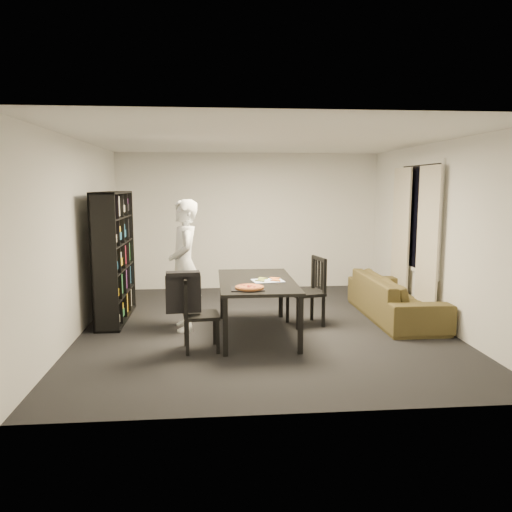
{
  "coord_description": "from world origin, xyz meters",
  "views": [
    {
      "loc": [
        -0.72,
        -6.84,
        1.99
      ],
      "look_at": [
        -0.13,
        -0.25,
        1.05
      ],
      "focal_mm": 35.0,
      "sensor_mm": 36.0,
      "label": 1
    }
  ],
  "objects": [
    {
      "name": "baking_tray",
      "position": [
        -0.29,
        -0.92,
        0.75
      ],
      "size": [
        0.4,
        0.32,
        0.01
      ],
      "primitive_type": "cube",
      "rotation": [
        0.0,
        0.0,
        -0.01
      ],
      "color": "black",
      "rests_on": "dining_table"
    },
    {
      "name": "window_pane",
      "position": [
        2.48,
        0.6,
        1.5
      ],
      "size": [
        0.02,
        1.4,
        1.6
      ],
      "primitive_type": "cube",
      "color": "black",
      "rests_on": "room"
    },
    {
      "name": "sofa",
      "position": [
        2.03,
        0.29,
        0.32
      ],
      "size": [
        0.85,
        2.18,
        0.64
      ],
      "primitive_type": "imported",
      "rotation": [
        0.0,
        0.0,
        1.57
      ],
      "color": "#3E3718",
      "rests_on": "room"
    },
    {
      "name": "window_frame",
      "position": [
        2.48,
        0.6,
        1.5
      ],
      "size": [
        0.03,
        1.52,
        1.72
      ],
      "primitive_type": "cube",
      "color": "white",
      "rests_on": "room"
    },
    {
      "name": "person",
      "position": [
        -1.1,
        -0.01,
        0.9
      ],
      "size": [
        0.54,
        0.72,
        1.8
      ],
      "primitive_type": "imported",
      "rotation": [
        0.0,
        0.0,
        -1.4
      ],
      "color": "white",
      "rests_on": "room"
    },
    {
      "name": "chair_left",
      "position": [
        -0.94,
        -0.95,
        0.52
      ],
      "size": [
        0.46,
        0.46,
        0.9
      ],
      "rotation": [
        0.0,
        0.0,
        1.67
      ],
      "color": "black",
      "rests_on": "room"
    },
    {
      "name": "pizza_slices",
      "position": [
        0.02,
        -0.39,
        0.76
      ],
      "size": [
        0.45,
        0.41,
        0.01
      ],
      "primitive_type": null,
      "rotation": [
        0.0,
        0.0,
        0.32
      ],
      "color": "gold",
      "rests_on": "dining_table"
    },
    {
      "name": "room",
      "position": [
        0.0,
        0.0,
        1.3
      ],
      "size": [
        5.01,
        5.51,
        2.61
      ],
      "color": "black",
      "rests_on": "ground"
    },
    {
      "name": "draped_jacket",
      "position": [
        -1.07,
        -0.96,
        0.75
      ],
      "size": [
        0.43,
        0.21,
        0.5
      ],
      "rotation": [
        0.0,
        0.0,
        1.67
      ],
      "color": "black",
      "rests_on": "chair_left"
    },
    {
      "name": "curtain_right",
      "position": [
        2.4,
        1.12,
        1.15
      ],
      "size": [
        0.03,
        0.7,
        2.25
      ],
      "primitive_type": "cube",
      "color": "beige",
      "rests_on": "room"
    },
    {
      "name": "bookshelf",
      "position": [
        -2.16,
        0.6,
        0.95
      ],
      "size": [
        0.35,
        1.5,
        1.9
      ],
      "primitive_type": "cube",
      "color": "black",
      "rests_on": "room"
    },
    {
      "name": "kitchen_towel",
      "position": [
        0.01,
        -0.43,
        0.74
      ],
      "size": [
        0.44,
        0.36,
        0.01
      ],
      "primitive_type": "cube",
      "rotation": [
        0.0,
        0.0,
        0.16
      ],
      "color": "white",
      "rests_on": "dining_table"
    },
    {
      "name": "dining_table",
      "position": [
        -0.13,
        -0.35,
        0.67
      ],
      "size": [
        0.99,
        1.78,
        0.74
      ],
      "color": "black",
      "rests_on": "room"
    },
    {
      "name": "curtain_left",
      "position": [
        2.4,
        0.08,
        1.15
      ],
      "size": [
        0.03,
        0.7,
        2.25
      ],
      "primitive_type": "cube",
      "color": "beige",
      "rests_on": "room"
    },
    {
      "name": "pepperoni_pizza",
      "position": [
        -0.27,
        -0.95,
        0.77
      ],
      "size": [
        0.35,
        0.35,
        0.03
      ],
      "rotation": [
        0.0,
        0.0,
        -0.4
      ],
      "color": "#97542B",
      "rests_on": "dining_table"
    },
    {
      "name": "chair_right",
      "position": [
        0.7,
        0.06,
        0.56
      ],
      "size": [
        0.54,
        0.54,
        0.98
      ],
      "rotation": [
        0.0,
        0.0,
        -1.34
      ],
      "color": "black",
      "rests_on": "room"
    }
  ]
}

